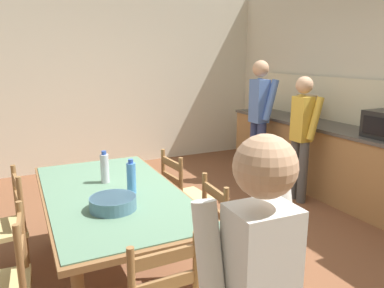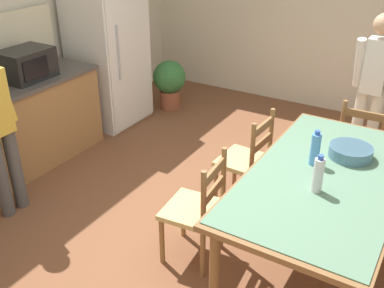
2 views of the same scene
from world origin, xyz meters
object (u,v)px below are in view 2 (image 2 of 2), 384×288
chair_head_end (360,145)px  bottle_near_centre (318,175)px  bottle_off_centre (315,149)px  potted_plant (170,81)px  chair_side_far_right (247,160)px  serving_bowl (351,151)px  chair_side_far_left (197,210)px  microwave (26,64)px  refrigerator (108,51)px  person_by_table (373,83)px  dining_table (325,184)px

chair_head_end → bottle_near_centre: bearing=88.5°
bottle_near_centre → bottle_off_centre: same height
chair_head_end → potted_plant: bearing=-15.8°
bottle_off_centre → chair_side_far_right: bottle_off_centre is taller
serving_bowl → chair_side_far_left: chair_side_far_left is taller
microwave → refrigerator: bearing=-0.9°
serving_bowl → bottle_off_centre: bearing=139.5°
person_by_table → potted_plant: bearing=-91.4°
microwave → potted_plant: size_ratio=0.75×
bottle_off_centre → dining_table: bearing=-128.0°
chair_side_far_right → dining_table: bearing=63.6°
chair_side_far_left → microwave: bearing=-107.4°
bottle_near_centre → chair_side_far_left: size_ratio=0.30×
refrigerator → serving_bowl: 3.27m
dining_table → person_by_table: person_by_table is taller
bottle_near_centre → potted_plant: 3.47m
bottle_off_centre → person_by_table: bearing=-2.3°
chair_side_far_right → chair_side_far_left: (-0.87, 0.01, 0.00)m
microwave → bottle_near_centre: size_ratio=1.85×
microwave → dining_table: size_ratio=0.26×
dining_table → bottle_off_centre: size_ratio=7.25×
dining_table → chair_side_far_right: size_ratio=2.15×
serving_bowl → chair_side_far_right: 0.96m
refrigerator → person_by_table: (0.53, -2.99, -0.02)m
chair_head_end → person_by_table: size_ratio=0.58×
chair_head_end → potted_plant: size_ratio=1.36×
refrigerator → chair_side_far_right: refrigerator is taller
chair_side_far_left → potted_plant: bearing=-147.8°
refrigerator → person_by_table: size_ratio=1.15×
chair_side_far_right → potted_plant: (1.53, 1.83, -0.06)m
chair_side_far_left → person_by_table: 2.40m
chair_side_far_right → chair_side_far_left: bearing=2.2°
refrigerator → dining_table: size_ratio=0.92×
dining_table → person_by_table: bearing=1.8°
bottle_off_centre → serving_bowl: bearing=-40.5°
bottle_near_centre → potted_plant: size_ratio=0.40×
bottle_off_centre → microwave: bearing=90.5°
bottle_near_centre → chair_side_far_right: bottle_near_centre is taller
bottle_near_centre → person_by_table: bearing=1.5°
bottle_near_centre → chair_head_end: bottle_near_centre is taller
person_by_table → potted_plant: size_ratio=2.36×
dining_table → chair_side_far_right: (0.45, 0.80, -0.26)m
chair_side_far_left → bottle_near_centre: bearing=97.9°
potted_plant → chair_side_far_right: bearing=-129.9°
serving_bowl → chair_side_far_left: (-0.77, 0.89, -0.39)m
serving_bowl → chair_side_far_left: bearing=130.8°
serving_bowl → refrigerator: bearing=73.2°
chair_side_far_right → potted_plant: bearing=-127.1°
microwave → bottle_off_centre: 2.95m
chair_head_end → potted_plant: (0.71, 2.64, -0.06)m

